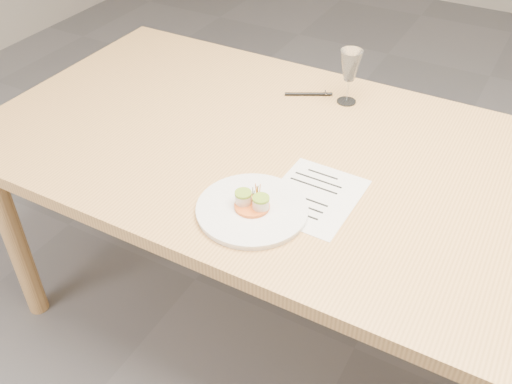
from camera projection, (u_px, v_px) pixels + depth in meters
The scene contains 6 objects.
ground at pixel (354, 348), 1.99m from camera, with size 7.00×7.00×0.00m, color slate.
dining_table at pixel (381, 197), 1.57m from camera, with size 2.40×1.00×0.75m.
dinner_plate at pixel (252, 209), 1.41m from camera, with size 0.28×0.28×0.07m.
recipe_sheet at pixel (314, 196), 1.46m from camera, with size 0.22×0.28×0.00m.
ballpoint_pen at pixel (309, 94), 1.87m from camera, with size 0.14×0.08×0.01m.
wine_glass_0 at pixel (350, 67), 1.76m from camera, with size 0.07×0.07×0.18m.
Camera 1 is at (0.29, -1.23, 1.67)m, focal length 40.00 mm.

